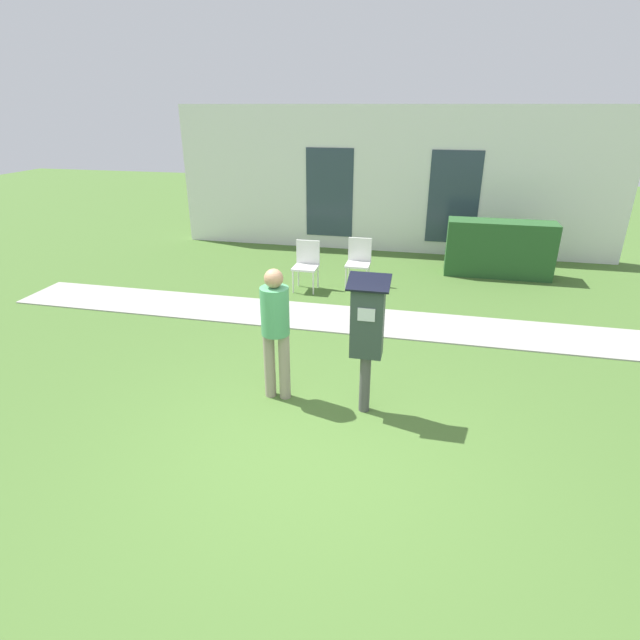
{
  "coord_description": "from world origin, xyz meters",
  "views": [
    {
      "loc": [
        0.98,
        -3.99,
        3.2
      ],
      "look_at": [
        -0.11,
        0.83,
        1.05
      ],
      "focal_mm": 28.0,
      "sensor_mm": 36.0,
      "label": 1
    }
  ],
  "objects_px": {
    "parking_meter": "(367,328)",
    "outdoor_chair_middle": "(359,259)",
    "outdoor_chair_left": "(307,261)",
    "person_standing": "(275,325)"
  },
  "relations": [
    {
      "from": "outdoor_chair_left",
      "to": "outdoor_chair_middle",
      "type": "height_order",
      "value": "same"
    },
    {
      "from": "outdoor_chair_left",
      "to": "outdoor_chair_middle",
      "type": "distance_m",
      "value": 0.99
    },
    {
      "from": "person_standing",
      "to": "parking_meter",
      "type": "bearing_deg",
      "value": -33.95
    },
    {
      "from": "parking_meter",
      "to": "outdoor_chair_middle",
      "type": "relative_size",
      "value": 1.77
    },
    {
      "from": "parking_meter",
      "to": "person_standing",
      "type": "relative_size",
      "value": 1.01
    },
    {
      "from": "outdoor_chair_middle",
      "to": "parking_meter",
      "type": "bearing_deg",
      "value": -76.59
    },
    {
      "from": "parking_meter",
      "to": "outdoor_chair_middle",
      "type": "distance_m",
      "value": 4.29
    },
    {
      "from": "parking_meter",
      "to": "outdoor_chair_middle",
      "type": "bearing_deg",
      "value": 99.62
    },
    {
      "from": "parking_meter",
      "to": "person_standing",
      "type": "height_order",
      "value": "parking_meter"
    },
    {
      "from": "person_standing",
      "to": "outdoor_chair_middle",
      "type": "bearing_deg",
      "value": 55.12
    }
  ]
}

